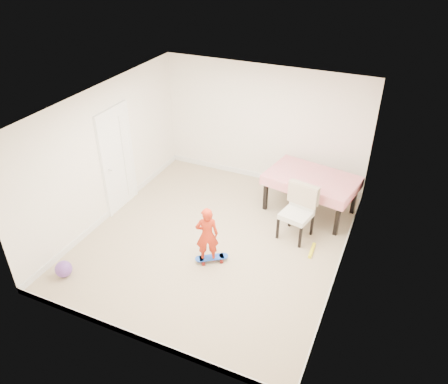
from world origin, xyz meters
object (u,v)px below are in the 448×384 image
at_px(dining_table, 310,194).
at_px(dining_chair, 296,213).
at_px(child, 207,237).
at_px(skateboard, 212,259).
at_px(balloon, 64,269).

xyz_separation_m(dining_table, dining_chair, (-0.02, -0.94, 0.11)).
relative_size(dining_chair, child, 0.98).
relative_size(skateboard, child, 0.54).
bearing_deg(dining_chair, dining_table, 100.81).
xyz_separation_m(child, balloon, (-2.01, -1.29, -0.39)).
height_order(child, balloon, child).
distance_m(dining_chair, skateboard, 1.74).
bearing_deg(skateboard, balloon, 177.69).
distance_m(dining_table, dining_chair, 0.94).
bearing_deg(dining_table, balloon, -121.73).
bearing_deg(child, skateboard, 178.17).
bearing_deg(dining_chair, child, -120.05).
bearing_deg(dining_table, dining_chair, -80.80).
distance_m(child, balloon, 2.42).
distance_m(dining_chair, child, 1.74).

